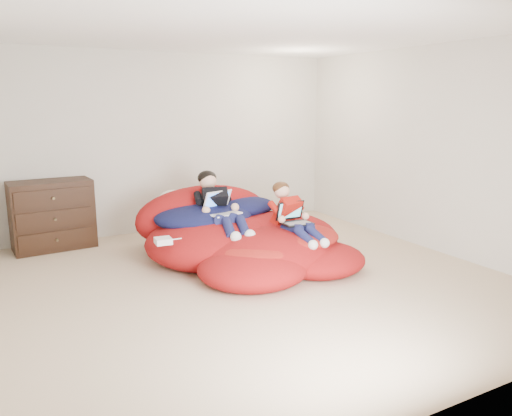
{
  "coord_description": "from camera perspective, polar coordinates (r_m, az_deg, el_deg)",
  "views": [
    {
      "loc": [
        -2.33,
        -4.33,
        1.84
      ],
      "look_at": [
        0.18,
        0.3,
        0.7
      ],
      "focal_mm": 35.0,
      "sensor_mm": 36.0,
      "label": 1
    }
  ],
  "objects": [
    {
      "name": "room_shell",
      "position": [
        5.18,
        -0.18,
        -6.02
      ],
      "size": [
        5.1,
        5.1,
        2.77
      ],
      "color": "#C7AD8E",
      "rests_on": "ground"
    },
    {
      "name": "dresser",
      "position": [
        6.75,
        -22.25,
        -0.74
      ],
      "size": [
        0.99,
        0.58,
        0.87
      ],
      "color": "black",
      "rests_on": "ground"
    },
    {
      "name": "beanbag_pile",
      "position": [
        5.88,
        -1.24,
        -3.44
      ],
      "size": [
        2.36,
        2.34,
        0.88
      ],
      "color": "#AB1314",
      "rests_on": "ground"
    },
    {
      "name": "cream_pillow",
      "position": [
        6.31,
        -9.44,
        0.9
      ],
      "size": [
        0.41,
        0.26,
        0.26
      ],
      "primitive_type": "ellipsoid",
      "color": "silver",
      "rests_on": "beanbag_pile"
    },
    {
      "name": "older_boy",
      "position": [
        5.84,
        -4.39,
        0.53
      ],
      "size": [
        0.38,
        1.12,
        0.65
      ],
      "color": "black",
      "rests_on": "beanbag_pile"
    },
    {
      "name": "younger_boy",
      "position": [
        5.64,
        4.09,
        -0.57
      ],
      "size": [
        0.31,
        0.92,
        0.6
      ],
      "color": "red",
      "rests_on": "beanbag_pile"
    },
    {
      "name": "laptop_white",
      "position": [
        5.78,
        -4.05,
        0.06
      ],
      "size": [
        0.41,
        0.44,
        0.25
      ],
      "color": "white",
      "rests_on": "older_boy"
    },
    {
      "name": "laptop_black",
      "position": [
        5.61,
        4.35,
        -1.09
      ],
      "size": [
        0.34,
        0.31,
        0.24
      ],
      "color": "black",
      "rests_on": "younger_boy"
    },
    {
      "name": "power_adapter",
      "position": [
        5.24,
        -10.56,
        -3.71
      ],
      "size": [
        0.18,
        0.18,
        0.06
      ],
      "primitive_type": "cube",
      "rotation": [
        0.0,
        0.0,
        -0.08
      ],
      "color": "white",
      "rests_on": "beanbag_pile"
    }
  ]
}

